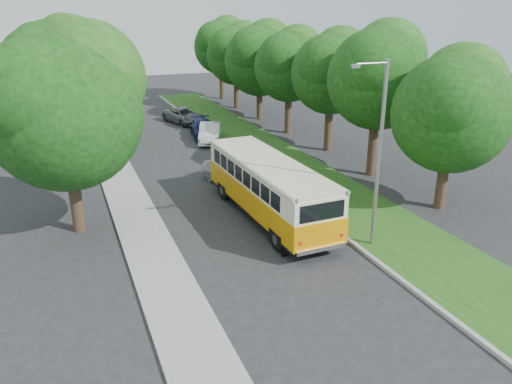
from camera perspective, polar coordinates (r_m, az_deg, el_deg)
name	(u,v)px	position (r m, az deg, el deg)	size (l,w,h in m)	color
ground	(259,239)	(22.69, 0.39, -5.37)	(120.00, 120.00, 0.00)	#252527
curb	(285,192)	(28.22, 3.33, 0.05)	(0.20, 70.00, 0.15)	gray
grass_verge	(322,187)	(29.25, 7.50, 0.63)	(4.50, 70.00, 0.13)	#204713
sidewalk	(135,213)	(26.01, -13.71, -2.37)	(2.20, 70.00, 0.12)	gray
treeline	(208,63)	(38.68, -5.53, 14.44)	(24.27, 41.91, 9.46)	#332319
lamppost_near	(378,150)	(21.03, 13.76, 4.66)	(1.71, 0.16, 8.00)	gray
lamppost_far	(105,98)	(35.52, -16.89, 10.20)	(1.71, 0.16, 7.50)	gray
warning_sign	(119,147)	(32.11, -15.36, 4.94)	(0.56, 0.10, 2.50)	gray
vintage_bus	(269,190)	(24.29, 1.46, 0.27)	(2.62, 10.17, 3.02)	orange
car_silver	(233,172)	(29.35, -2.66, 2.26)	(1.76, 4.38, 1.49)	#ACADB1
car_white	(210,133)	(39.06, -5.28, 6.76)	(1.54, 4.43, 1.46)	silver
car_blue	(204,129)	(40.70, -6.02, 7.19)	(1.85, 4.56, 1.32)	#12174F
car_grey	(184,116)	(45.99, -8.20, 8.64)	(2.25, 4.88, 1.36)	#5B5D63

